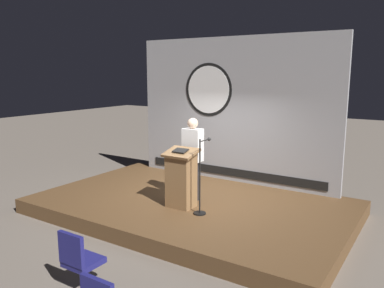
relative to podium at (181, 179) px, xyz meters
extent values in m
plane|color=#6B6056|center=(-0.03, 0.45, -0.88)|extent=(40.00, 40.00, 0.00)
cube|color=brown|center=(-0.03, 0.45, -0.73)|extent=(6.40, 4.00, 0.30)
cube|color=#9E9EA3|center=(-0.03, 2.30, 1.17)|extent=(5.25, 0.10, 3.50)
cylinder|color=black|center=(-0.70, 2.24, 1.66)|extent=(1.31, 0.02, 1.31)
cylinder|color=white|center=(-0.70, 2.24, 1.66)|extent=(1.17, 0.02, 1.17)
cube|color=black|center=(-0.03, 2.24, -0.36)|extent=(4.72, 0.02, 0.20)
cube|color=olive|center=(0.00, 0.00, -0.04)|extent=(0.52, 0.40, 1.08)
cube|color=olive|center=(0.00, 0.00, 0.53)|extent=(0.64, 0.50, 0.16)
cube|color=black|center=(0.00, -0.02, 0.57)|extent=(0.28, 0.20, 0.07)
cylinder|color=black|center=(-0.04, 0.48, -0.16)|extent=(0.26, 0.26, 0.85)
cube|color=white|center=(-0.04, 0.48, 0.60)|extent=(0.40, 0.24, 0.68)
sphere|color=beige|center=(-0.04, 0.48, 1.05)|extent=(0.22, 0.22, 0.22)
cylinder|color=black|center=(0.53, -0.15, -0.57)|extent=(0.24, 0.24, 0.02)
cylinder|color=black|center=(0.53, -0.15, 0.15)|extent=(0.03, 0.03, 1.45)
cylinder|color=black|center=(0.53, 0.02, 0.82)|extent=(0.02, 0.33, 0.02)
sphere|color=#262626|center=(0.53, 0.18, 0.82)|extent=(0.07, 0.07, 0.07)
cylinder|color=black|center=(0.31, -2.81, -0.70)|extent=(0.08, 0.08, 0.37)
cube|color=navy|center=(0.31, -2.81, -0.47)|extent=(0.44, 0.44, 0.08)
cube|color=navy|center=(0.31, -3.01, -0.21)|extent=(0.44, 0.06, 0.44)
camera|label=1|loc=(4.23, -6.15, 2.09)|focal=36.30mm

